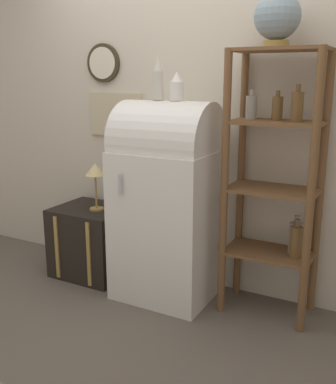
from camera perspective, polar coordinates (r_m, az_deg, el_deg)
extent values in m
plane|color=#60564C|center=(3.25, -2.25, -14.37)|extent=(12.00, 12.00, 0.00)
cube|color=beige|center=(3.36, 2.60, 10.73)|extent=(7.00, 0.05, 2.70)
cylinder|color=#382D1E|center=(3.70, -8.21, 15.90)|extent=(0.30, 0.03, 0.30)
cylinder|color=beige|center=(3.69, -8.38, 15.90)|extent=(0.24, 0.01, 0.24)
cube|color=#C6B793|center=(3.65, -6.62, 9.75)|extent=(0.49, 0.02, 0.34)
cube|color=white|center=(3.24, -0.05, -4.10)|extent=(0.68, 0.59, 1.07)
cylinder|color=white|center=(3.10, -0.05, 6.35)|extent=(0.66, 0.56, 0.56)
cylinder|color=#B7B7BC|center=(2.98, -6.10, 0.94)|extent=(0.02, 0.02, 0.14)
cube|color=black|center=(3.70, -9.56, -6.13)|extent=(0.56, 0.48, 0.56)
cube|color=#AD8942|center=(3.62, -13.94, -6.84)|extent=(0.03, 0.01, 0.50)
cube|color=#AD8942|center=(3.43, -10.04, -7.84)|extent=(0.03, 0.01, 0.50)
cylinder|color=brown|center=(2.91, 7.16, 0.41)|extent=(0.05, 0.05, 1.73)
cylinder|color=brown|center=(2.77, 17.65, -0.89)|extent=(0.05, 0.05, 1.73)
cylinder|color=brown|center=(3.20, 9.23, 1.61)|extent=(0.05, 0.05, 1.73)
cylinder|color=brown|center=(3.07, 18.79, 0.49)|extent=(0.05, 0.05, 1.73)
cube|color=brown|center=(3.11, 12.67, -7.51)|extent=(0.57, 0.35, 0.02)
cube|color=brown|center=(2.98, 13.12, 0.27)|extent=(0.57, 0.35, 0.02)
cube|color=brown|center=(2.90, 13.61, 8.59)|extent=(0.57, 0.35, 0.02)
cube|color=brown|center=(2.90, 14.13, 17.14)|extent=(0.57, 0.35, 0.02)
cylinder|color=brown|center=(3.01, 15.94, -6.13)|extent=(0.08, 0.08, 0.21)
cylinder|color=brown|center=(2.97, 16.11, -3.79)|extent=(0.03, 0.03, 0.05)
cylinder|color=brown|center=(2.86, 16.07, 10.35)|extent=(0.07, 0.07, 0.18)
cylinder|color=brown|center=(2.85, 16.23, 12.59)|extent=(0.03, 0.03, 0.04)
cylinder|color=brown|center=(2.93, 13.70, 10.27)|extent=(0.07, 0.07, 0.15)
cylinder|color=brown|center=(2.93, 13.81, 12.07)|extent=(0.03, 0.03, 0.04)
cylinder|color=#9E998E|center=(2.98, 10.54, 10.51)|extent=(0.07, 0.07, 0.15)
cylinder|color=#9E998E|center=(2.98, 10.62, 12.28)|extent=(0.03, 0.03, 0.04)
cylinder|color=#9E998E|center=(3.08, 15.98, -5.68)|extent=(0.10, 0.10, 0.21)
cylinder|color=#9E998E|center=(3.04, 16.14, -3.39)|extent=(0.04, 0.04, 0.05)
cylinder|color=#AD8942|center=(2.88, 13.53, 17.79)|extent=(0.15, 0.15, 0.04)
sphere|color=#7F939E|center=(2.90, 13.72, 20.89)|extent=(0.28, 0.28, 0.28)
cylinder|color=beige|center=(3.10, -1.28, 13.33)|extent=(0.07, 0.07, 0.19)
cone|color=beige|center=(3.10, -1.30, 16.05)|extent=(0.06, 0.06, 0.10)
cylinder|color=white|center=(3.05, 1.11, 12.66)|extent=(0.09, 0.09, 0.12)
cone|color=white|center=(3.05, 1.11, 14.42)|extent=(0.08, 0.08, 0.07)
cylinder|color=#AD8942|center=(3.54, -9.04, -2.15)|extent=(0.11, 0.11, 0.02)
cylinder|color=#AD8942|center=(3.51, -9.13, 0.04)|extent=(0.02, 0.02, 0.26)
cone|color=#DBC184|center=(3.47, -9.24, 2.87)|extent=(0.15, 0.15, 0.09)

